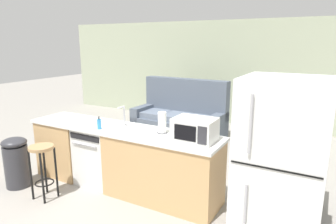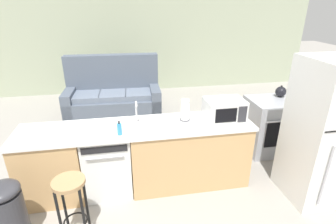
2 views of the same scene
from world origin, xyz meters
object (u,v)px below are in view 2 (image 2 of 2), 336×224
Objects in this scene: microwave at (224,110)px; soap_bottle at (119,129)px; stove_range at (270,126)px; kettle at (281,92)px; bar_stool at (71,197)px; refrigerator at (325,132)px; paper_towel_roll at (185,110)px; trash_bin at (8,214)px; couch at (114,96)px; dishwasher at (108,162)px.

microwave is 1.36m from soap_bottle.
kettle reaches higher than stove_range.
bar_stool is at bearing -158.14° from microwave.
refrigerator is at bearing -90.01° from stove_range.
paper_towel_roll is 1.38× the size of kettle.
microwave is 2.44× the size of kettle.
trash_bin is 0.36× the size of couch.
couch reaches higher than kettle.
kettle is 3.44m from bar_stool.
couch is at bearing 141.12° from stove_range.
dishwasher is 0.61m from soap_bottle.
kettle is at bearing 37.71° from stove_range.
kettle is (2.58, 0.86, 0.01)m from soap_bottle.
dishwasher is 4.77× the size of soap_bottle.
paper_towel_roll is at bearing -163.28° from stove_range.
stove_range is at bearing 16.91° from soap_bottle.
paper_towel_roll is 0.14× the size of couch.
paper_towel_roll is (-0.50, 0.08, -0.00)m from microwave.
paper_towel_roll is at bearing 31.25° from bar_stool.
paper_towel_roll reaches higher than stove_range.
paper_towel_roll is 0.89m from soap_bottle.
microwave reaches higher than kettle.
paper_towel_roll is at bearing -68.66° from couch.
kettle is (0.17, 0.13, 0.53)m from stove_range.
paper_towel_roll is 0.38× the size of trash_bin.
bar_stool is 3.38m from couch.
dishwasher is 2.70m from refrigerator.
couch is (-2.73, 1.93, -0.59)m from kettle.
stove_range is at bearing 19.37° from trash_bin.
dishwasher is at bearing 179.95° from microwave.
microwave reaches higher than dishwasher.
soap_bottle is (0.19, -0.19, 0.55)m from dishwasher.
bar_stool is 1.00× the size of trash_bin.
refrigerator is at bearing -21.77° from paper_towel_roll.
microwave is (-1.07, 0.55, 0.15)m from refrigerator.
microwave reaches higher than bar_stool.
trash_bin is (-2.49, -0.70, -0.66)m from microwave.
microwave is (1.53, -0.00, 0.62)m from dishwasher.
bar_stool is (-2.93, -1.30, 0.08)m from stove_range.
stove_range is at bearing -38.88° from couch.
paper_towel_roll is 1.84m from kettle.
trash_bin is (-0.96, -0.70, -0.04)m from dishwasher.
dishwasher is 2.66m from stove_range.
soap_bottle is 0.86× the size of kettle.
couch is at bearing 111.34° from paper_towel_roll.
stove_range is 3.19× the size of paper_towel_roll.
stove_range is 2.58m from soap_bottle.
stove_range is 1.34m from microwave.
kettle is at bearing 19.10° from paper_towel_roll.
stove_range is 0.44× the size of couch.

